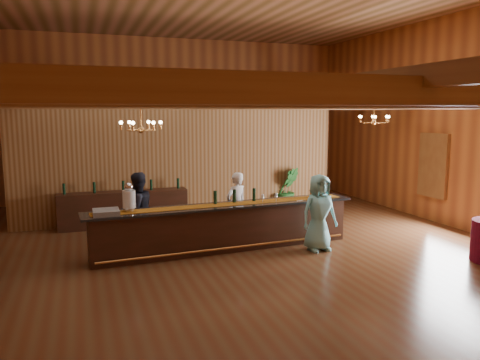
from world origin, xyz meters
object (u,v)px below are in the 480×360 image
object	(u,v)px
tasting_bar	(225,227)
floor_plant	(287,190)
chandelier_left	(141,125)
bartender	(236,206)
backbar_shelf	(124,209)
staff_second	(137,210)
raffle_drum	(317,190)
guest	(319,213)
chandelier_right	(374,119)
beverage_dispenser	(129,198)

from	to	relation	value
tasting_bar	floor_plant	world-z (taller)	floor_plant
chandelier_left	bartender	size ratio (longest dim) A/B	0.50
tasting_bar	bartender	bearing A→B (deg)	52.04
tasting_bar	bartender	distance (m)	0.92
chandelier_left	floor_plant	world-z (taller)	chandelier_left
backbar_shelf	staff_second	distance (m)	2.12
chandelier_left	staff_second	distance (m)	2.20
raffle_drum	guest	bearing A→B (deg)	-114.89
raffle_drum	guest	world-z (taller)	guest
chandelier_right	staff_second	distance (m)	6.16
raffle_drum	floor_plant	bearing A→B (deg)	78.48
guest	floor_plant	bearing A→B (deg)	73.77
raffle_drum	chandelier_left	distance (m)	4.37
beverage_dispenser	guest	xyz separation A→B (m)	(3.96, -0.64, -0.45)
backbar_shelf	staff_second	xyz separation A→B (m)	(0.12, -2.08, 0.37)
chandelier_left	staff_second	bearing A→B (deg)	90.10
beverage_dispenser	backbar_shelf	xyz separation A→B (m)	(0.14, 2.99, -0.82)
raffle_drum	bartender	distance (m)	1.94
backbar_shelf	tasting_bar	bearing A→B (deg)	-57.05
chandelier_right	backbar_shelf	bearing A→B (deg)	157.57
chandelier_right	raffle_drum	bearing A→B (deg)	-167.53
chandelier_right	bartender	bearing A→B (deg)	176.02
beverage_dispenser	bartender	bearing A→B (deg)	17.26
tasting_bar	staff_second	bearing A→B (deg)	151.46
staff_second	floor_plant	distance (m)	5.20
floor_plant	guest	bearing A→B (deg)	-104.47
chandelier_right	guest	world-z (taller)	chandelier_right
chandelier_left	staff_second	world-z (taller)	chandelier_left
backbar_shelf	staff_second	size ratio (longest dim) A/B	1.97
backbar_shelf	bartender	xyz separation A→B (m)	(2.39, -2.20, 0.34)
beverage_dispenser	bartender	distance (m)	2.70
chandelier_left	guest	xyz separation A→B (m)	(3.70, -0.44, -1.91)
beverage_dispenser	backbar_shelf	bearing A→B (deg)	87.24
beverage_dispenser	staff_second	world-z (taller)	staff_second
backbar_shelf	chandelier_left	size ratio (longest dim) A/B	4.15
beverage_dispenser	chandelier_right	bearing A→B (deg)	5.11
raffle_drum	backbar_shelf	distance (m)	5.10
staff_second	guest	bearing A→B (deg)	125.56
beverage_dispenser	chandelier_right	xyz separation A→B (m)	(6.07, 0.54, 1.54)
chandelier_left	floor_plant	distance (m)	6.12
chandelier_right	floor_plant	xyz separation A→B (m)	(-1.13, 2.63, -2.14)
bartender	backbar_shelf	bearing A→B (deg)	-67.13
backbar_shelf	staff_second	world-z (taller)	staff_second
guest	backbar_shelf	bearing A→B (deg)	134.70
bartender	guest	distance (m)	2.01
beverage_dispenser	floor_plant	distance (m)	5.90
chandelier_right	beverage_dispenser	bearing A→B (deg)	-174.89
raffle_drum	floor_plant	distance (m)	3.11
tasting_bar	beverage_dispenser	distance (m)	2.19
backbar_shelf	guest	size ratio (longest dim) A/B	1.98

